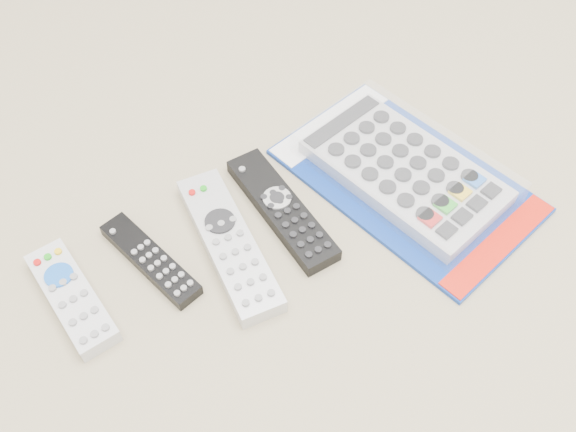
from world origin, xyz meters
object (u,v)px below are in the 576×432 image
remote_silver_dvd (229,243)px  jumbo_remote_packaged (405,170)px  remote_slim_black (151,260)px  remote_large_black (282,209)px  remote_small_grey (72,297)px

remote_silver_dvd → jumbo_remote_packaged: bearing=1.7°
remote_silver_dvd → jumbo_remote_packaged: size_ratio=0.63×
jumbo_remote_packaged → remote_slim_black: bearing=159.5°
remote_slim_black → remote_large_black: remote_large_black is taller
remote_silver_dvd → remote_large_black: (0.08, 0.01, -0.00)m
remote_silver_dvd → remote_slim_black: bearing=168.1°
remote_silver_dvd → remote_small_grey: bearing=178.1°
remote_small_grey → remote_silver_dvd: bearing=-13.2°
remote_slim_black → remote_silver_dvd: remote_silver_dvd is taller
remote_slim_black → jumbo_remote_packaged: (0.35, -0.06, 0.01)m
remote_small_grey → remote_large_black: size_ratio=0.79×
remote_large_black → remote_small_grey: bearing=176.3°
remote_small_grey → jumbo_remote_packaged: size_ratio=0.44×
remote_silver_dvd → remote_large_black: 0.09m
remote_small_grey → remote_large_black: 0.28m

